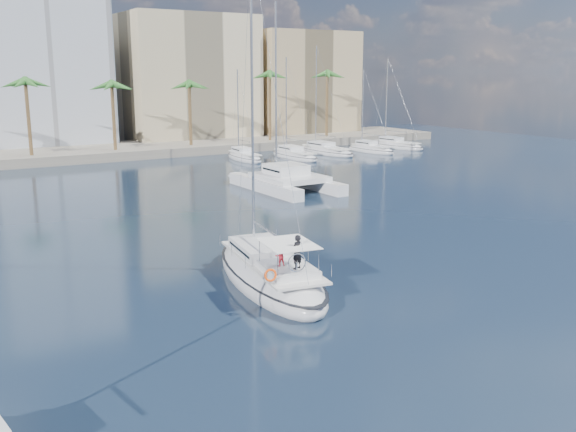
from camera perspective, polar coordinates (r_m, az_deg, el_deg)
ground at (r=35.13m, az=3.12°, el=-6.11°), size 160.00×160.00×0.00m
quay at (r=90.94m, az=-19.41°, el=5.21°), size 120.00×14.00×1.20m
building_beige at (r=105.58m, az=-8.96°, el=11.84°), size 20.00×14.00×20.00m
building_tan_right at (r=113.17m, az=1.03°, el=11.53°), size 18.00×12.00×18.00m
palm_centre at (r=86.40m, az=-19.30°, el=11.32°), size 3.60×3.60×12.30m
palm_right at (r=99.58m, az=0.56°, el=12.10°), size 3.60×3.60×12.30m
main_sloop at (r=35.07m, az=-1.64°, el=-5.18°), size 6.16×13.17×18.79m
catamaran at (r=62.85m, az=-0.11°, el=3.39°), size 6.21×12.30×17.85m
seagull at (r=36.48m, az=-0.99°, el=-4.12°), size 1.06×0.45×0.20m
moored_yacht_a at (r=84.67m, az=-3.89°, el=4.99°), size 3.37×9.52×11.90m
moored_yacht_b at (r=86.17m, az=0.57°, el=5.15°), size 3.32×10.83×13.72m
moored_yacht_c at (r=91.39m, az=3.37°, el=5.57°), size 3.98×12.33×15.54m
moored_yacht_d at (r=93.69m, az=7.35°, el=5.66°), size 3.52×9.55×11.90m
moored_yacht_e at (r=99.37m, az=9.56°, el=5.99°), size 4.61×11.11×13.72m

